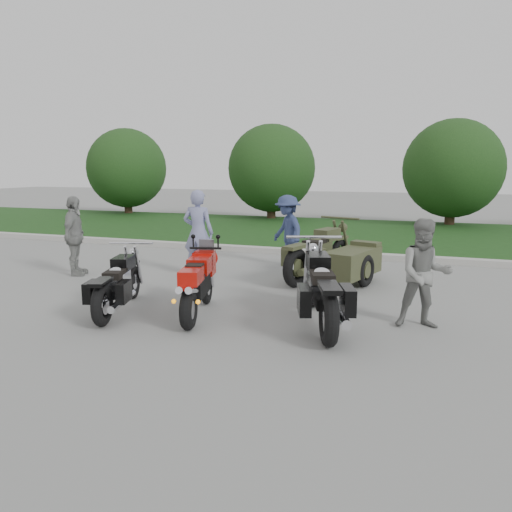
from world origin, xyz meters
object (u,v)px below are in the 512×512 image
(sportbike_red, at_px, (198,282))
(person_back, at_px, (75,236))
(cruiser_sidecar, at_px, (337,259))
(person_grey, at_px, (425,274))
(cruiser_right, at_px, (321,293))
(cruiser_left, at_px, (117,286))
(person_stripe, at_px, (198,233))
(person_denim, at_px, (287,231))

(sportbike_red, distance_m, person_back, 4.18)
(cruiser_sidecar, distance_m, person_grey, 2.91)
(cruiser_right, xyz_separation_m, cruiser_sidecar, (-0.30, 2.82, -0.03))
(cruiser_left, xyz_separation_m, cruiser_right, (3.15, 0.39, 0.08))
(cruiser_left, relative_size, cruiser_right, 0.85)
(cruiser_sidecar, height_order, person_stripe, person_stripe)
(person_grey, bearing_deg, cruiser_sidecar, 112.32)
(sportbike_red, bearing_deg, person_stripe, 101.41)
(cruiser_right, bearing_deg, person_denim, 92.73)
(person_grey, bearing_deg, cruiser_left, 177.69)
(person_stripe, relative_size, person_grey, 1.16)
(cruiser_right, relative_size, person_stripe, 1.36)
(cruiser_left, distance_m, person_denim, 4.78)
(person_stripe, bearing_deg, cruiser_left, 86.14)
(person_denim, bearing_deg, cruiser_left, -63.46)
(sportbike_red, distance_m, cruiser_right, 1.88)
(person_grey, height_order, person_back, person_back)
(cruiser_left, bearing_deg, person_stripe, 73.67)
(cruiser_left, height_order, person_back, person_back)
(cruiser_right, height_order, person_grey, person_grey)
(sportbike_red, relative_size, person_back, 1.14)
(cruiser_right, distance_m, cruiser_sidecar, 2.83)
(person_denim, distance_m, person_back, 4.64)
(person_back, bearing_deg, cruiser_left, -151.03)
(person_stripe, xyz_separation_m, person_back, (-2.43, -0.89, -0.07))
(cruiser_sidecar, bearing_deg, person_back, -151.90)
(person_grey, xyz_separation_m, person_denim, (-3.07, 3.70, 0.04))
(person_stripe, bearing_deg, cruiser_right, 136.52)
(sportbike_red, xyz_separation_m, person_grey, (3.24, 0.61, 0.24))
(cruiser_sidecar, bearing_deg, person_stripe, -159.10)
(person_denim, height_order, person_back, person_back)
(person_stripe, distance_m, person_denim, 2.17)
(sportbike_red, xyz_separation_m, person_denim, (0.18, 4.30, 0.28))
(sportbike_red, distance_m, cruiser_sidecar, 3.36)
(person_denim, relative_size, person_back, 0.98)
(sportbike_red, xyz_separation_m, person_stripe, (-1.31, 2.72, 0.36))
(cruiser_left, relative_size, cruiser_sidecar, 0.83)
(sportbike_red, relative_size, person_grey, 1.22)
(sportbike_red, bearing_deg, person_grey, -3.77)
(cruiser_left, distance_m, cruiser_right, 3.17)
(cruiser_left, bearing_deg, cruiser_right, -10.08)
(cruiser_left, relative_size, person_denim, 1.28)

